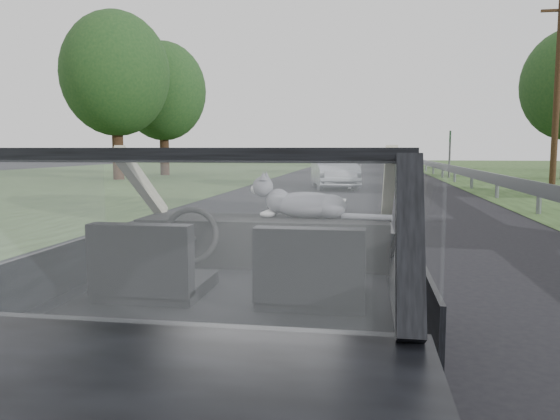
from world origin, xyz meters
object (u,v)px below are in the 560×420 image
(other_car, at_px, (334,170))
(utility_pole, at_px, (557,90))
(cat, at_px, (307,203))
(highway_sign, at_px, (450,154))
(subject_car, at_px, (243,283))

(other_car, bearing_deg, utility_pole, 6.98)
(other_car, xyz_separation_m, utility_pole, (8.41, 2.64, 3.05))
(cat, relative_size, utility_pole, 0.09)
(highway_sign, height_order, utility_pole, utility_pole)
(subject_car, distance_m, highway_sign, 26.20)
(other_car, bearing_deg, subject_car, -98.51)
(highway_sign, distance_m, utility_pole, 6.98)
(subject_car, distance_m, utility_pole, 21.75)
(highway_sign, bearing_deg, subject_car, -90.63)
(cat, bearing_deg, highway_sign, 84.76)
(subject_car, xyz_separation_m, cat, (0.27, 0.67, 0.37))
(cat, distance_m, other_car, 16.80)
(highway_sign, relative_size, utility_pole, 0.32)
(subject_car, distance_m, cat, 0.81)
(cat, xyz_separation_m, highway_sign, (4.43, 25.10, 0.08))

